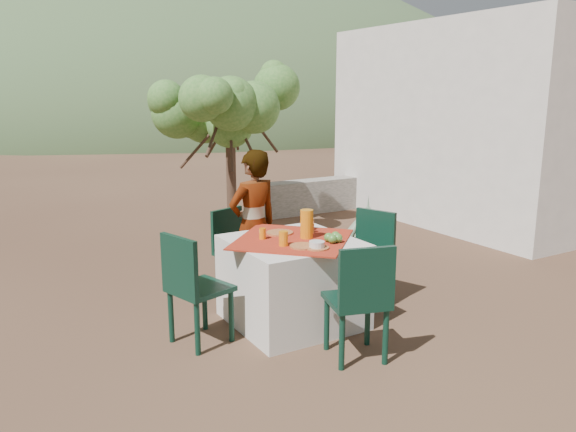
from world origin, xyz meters
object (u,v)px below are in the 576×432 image
object	(u,v)px
chair_far	(234,247)
shrub_tree	(232,117)
person	(254,226)
juice_pitcher	(307,224)
table	(292,281)
guesthouse	(492,123)
chair_left	(192,284)
chair_near	(360,297)
agave	(368,221)
chair_right	(369,253)

from	to	relation	value
chair_far	shrub_tree	world-z (taller)	shrub_tree
person	juice_pitcher	world-z (taller)	person
table	guesthouse	xyz separation A→B (m)	(5.07, 2.22, 1.12)
chair_left	person	xyz separation A→B (m)	(0.90, 0.69, 0.22)
table	person	distance (m)	0.78
shrub_tree	juice_pitcher	distance (m)	3.24
juice_pitcher	chair_near	bearing A→B (deg)	-94.76
agave	guesthouse	distance (m)	2.91
chair_near	person	xyz separation A→B (m)	(-0.07, 1.60, 0.22)
person	shrub_tree	bearing A→B (deg)	-119.17
table	juice_pitcher	size ratio (longest dim) A/B	5.24
shrub_tree	juice_pitcher	xyz separation A→B (m)	(-0.73, -3.06, -0.77)
chair_right	guesthouse	distance (m)	4.87
table	chair_far	bearing A→B (deg)	96.75
shrub_tree	agave	world-z (taller)	shrub_tree
shrub_tree	agave	bearing A→B (deg)	-31.20
table	chair_left	distance (m)	0.93
guesthouse	chair_left	bearing A→B (deg)	-159.69
shrub_tree	chair_right	bearing A→B (deg)	-90.04
agave	juice_pitcher	size ratio (longest dim) A/B	2.65
table	chair_left	world-z (taller)	chair_left
table	juice_pitcher	distance (m)	0.52
person	agave	size ratio (longest dim) A/B	2.24
chair_left	person	world-z (taller)	person
chair_near	juice_pitcher	xyz separation A→B (m)	(0.07, 0.86, 0.37)
table	shrub_tree	world-z (taller)	shrub_tree
agave	table	bearing A→B (deg)	-140.18
table	person	size ratio (longest dim) A/B	0.88
person	juice_pitcher	distance (m)	0.76
person	juice_pitcher	size ratio (longest dim) A/B	5.93
chair_right	agave	world-z (taller)	chair_right
chair_near	person	world-z (taller)	person
shrub_tree	agave	distance (m)	2.37
chair_far	shrub_tree	bearing A→B (deg)	47.15
shrub_tree	agave	size ratio (longest dim) A/B	3.19
table	agave	size ratio (longest dim) A/B	1.98
guesthouse	chair_right	bearing A→B (deg)	-152.33
guesthouse	agave	bearing A→B (deg)	-176.23
chair_left	guesthouse	bearing A→B (deg)	-85.94
table	chair_far	size ratio (longest dim) A/B	1.52
chair_left	chair_near	bearing A→B (deg)	-149.15
person	chair_left	bearing A→B (deg)	28.99
shrub_tree	guesthouse	bearing A→B (deg)	-10.75
table	shrub_tree	xyz separation A→B (m)	(0.85, 3.02, 1.28)
chair_near	chair_right	bearing A→B (deg)	-115.73
table	juice_pitcher	world-z (taller)	juice_pitcher
table	chair_right	bearing A→B (deg)	0.53
table	chair_left	xyz separation A→B (m)	(-0.92, 0.00, 0.13)
guesthouse	chair_near	bearing A→B (deg)	-148.12
chair_far	agave	distance (m)	2.80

